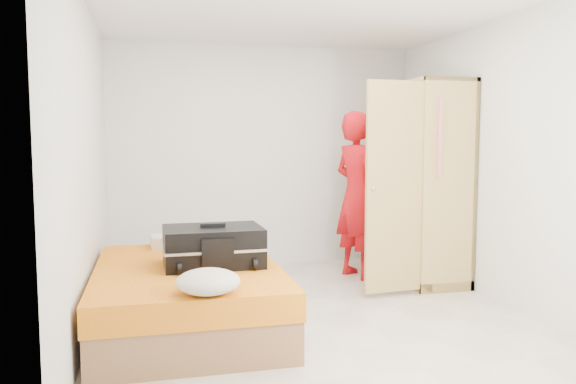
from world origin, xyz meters
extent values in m
plane|color=beige|center=(0.00, 0.00, 0.00)|extent=(4.00, 4.00, 0.00)
plane|color=white|center=(0.00, 0.00, 2.60)|extent=(4.00, 4.00, 0.00)
cube|color=white|center=(0.00, 2.00, 1.30)|extent=(3.60, 0.02, 2.60)
cube|color=white|center=(0.00, -2.00, 1.30)|extent=(3.60, 0.02, 2.60)
cube|color=white|center=(-1.80, 0.00, 1.30)|extent=(0.02, 4.00, 2.60)
cube|color=white|center=(1.80, 0.00, 1.30)|extent=(0.02, 4.00, 2.60)
cube|color=olive|center=(-1.05, -0.10, 0.15)|extent=(1.40, 2.00, 0.30)
cube|color=orange|center=(-1.05, -0.10, 0.40)|extent=(1.42, 2.02, 0.20)
cube|color=tan|center=(1.77, 0.90, 1.05)|extent=(0.04, 1.20, 2.10)
cube|color=tan|center=(1.50, 0.32, 1.05)|extent=(0.58, 0.04, 2.10)
cube|color=tan|center=(1.50, 1.48, 1.05)|extent=(0.58, 0.04, 2.10)
cube|color=tan|center=(1.50, 0.90, 2.08)|extent=(0.58, 1.20, 0.04)
cube|color=tan|center=(1.50, 0.90, 0.05)|extent=(0.58, 1.20, 0.10)
cube|color=tan|center=(1.23, 1.20, 1.05)|extent=(0.04, 0.59, 2.00)
cube|color=tan|center=(0.92, 0.31, 1.05)|extent=(0.59, 0.09, 2.00)
cylinder|color=#B2B2B7|center=(1.50, 0.90, 1.92)|extent=(0.02, 1.10, 0.02)
imported|color=red|center=(0.87, 1.14, 0.90)|extent=(0.63, 0.77, 1.80)
cube|color=black|center=(-0.84, -0.13, 0.65)|extent=(0.78, 0.56, 0.31)
cube|color=black|center=(-0.84, -0.13, 0.82)|extent=(0.20, 0.06, 0.03)
ellipsoid|color=silver|center=(-0.97, -0.96, 0.58)|extent=(0.42, 0.42, 0.16)
cube|color=silver|center=(-1.03, 0.75, 0.55)|extent=(0.60, 0.33, 0.11)
camera|label=1|loc=(-1.31, -4.57, 1.50)|focal=35.00mm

